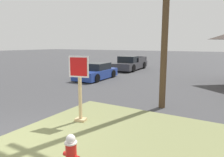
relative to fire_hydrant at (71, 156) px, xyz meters
The scene contains 7 objects.
ground_plane 2.39m from the fire_hydrant, behind, with size 160.00×160.00×0.00m, color #3D3D3F.
grass_corner_patch 1.97m from the fire_hydrant, 93.92° to the left, with size 5.64×5.32×0.08m, color olive.
fire_hydrant is the anchor object (origin of this frame).
stop_sign 3.03m from the fire_hydrant, 125.73° to the left, with size 0.70×0.36×2.24m.
manhole_cover 3.75m from the fire_hydrant, 116.56° to the left, with size 0.70×0.70×0.02m, color black.
parked_sedan_blue 12.06m from the fire_hydrant, 122.45° to the left, with size 2.02×4.11×1.25m.
pickup_truck_charcoal 18.04m from the fire_hydrant, 111.70° to the left, with size 2.36×5.56×1.48m.
Camera 1 is at (4.95, -2.96, 2.70)m, focal length 32.57 mm.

